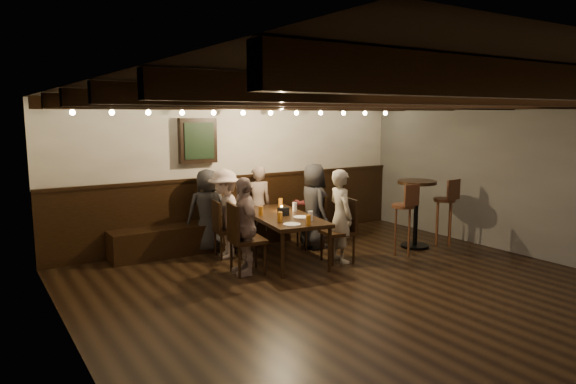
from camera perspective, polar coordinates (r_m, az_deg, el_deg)
room at (r=7.60m, az=-2.81°, el=0.34°), size 7.00×7.00×7.00m
dining_table at (r=7.67m, az=-0.67°, el=-2.98°), size 1.09×1.92×0.68m
chair_left_near at (r=7.92m, az=-6.76°, el=-5.30°), size 0.46×0.46×0.88m
chair_left_far at (r=7.08m, az=-4.65°, el=-6.68°), size 0.51×0.51×0.98m
chair_right_near at (r=8.44m, az=2.64°, el=-4.41°), size 0.45×0.45×0.87m
chair_right_far at (r=7.66m, az=5.65°, el=-5.62°), size 0.49×0.49×0.94m
person_bench_left at (r=8.21m, az=-8.93°, el=-2.04°), size 0.70×0.52×1.32m
person_bench_centre at (r=8.62m, az=-3.40°, el=-1.44°), size 0.53×0.39×1.33m
person_bench_right at (r=8.84m, az=2.43°, el=-1.40°), size 0.68×0.57×1.26m
person_left_near at (r=7.82m, az=-7.03°, el=-2.40°), size 0.64×0.95×1.36m
person_left_far at (r=6.99m, az=-4.91°, el=-3.78°), size 0.45×0.82×1.34m
person_right_near at (r=8.36m, az=2.86°, el=-1.55°), size 0.54×0.74×1.38m
person_right_far at (r=7.58m, az=5.89°, el=-2.66°), size 0.40×0.55×1.38m
pint_a at (r=8.19m, az=-4.39°, el=-1.36°), size 0.07×0.07×0.14m
pint_b at (r=8.33m, az=-0.83°, el=-1.17°), size 0.07×0.07×0.14m
pint_c at (r=7.63m, az=-3.05°, el=-2.09°), size 0.07×0.07×0.14m
pint_d at (r=7.94m, az=0.76°, el=-1.65°), size 0.07×0.07×0.14m
pint_e at (r=7.15m, az=-0.89°, el=-2.79°), size 0.07×0.07×0.14m
pint_f at (r=7.23m, az=2.49°, el=-2.67°), size 0.07×0.07×0.14m
pint_g at (r=6.95m, az=2.28°, el=-3.13°), size 0.07×0.07×0.14m
plate_near at (r=6.97m, az=0.44°, el=-3.62°), size 0.24×0.24×0.01m
plate_far at (r=7.46m, az=1.50°, el=-2.81°), size 0.24×0.24×0.01m
condiment_caddy at (r=7.60m, az=-0.53°, el=-2.19°), size 0.15×0.10×0.12m
candle at (r=7.97m, az=-0.72°, el=-1.94°), size 0.05×0.05×0.05m
high_top_table at (r=8.61m, az=14.07°, el=-1.28°), size 0.62×0.62×1.10m
bar_stool_left at (r=8.17m, az=12.63°, el=-3.95°), size 0.35×0.36×1.12m
bar_stool_right at (r=8.93m, az=16.93°, el=-3.06°), size 0.35×0.37×1.12m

